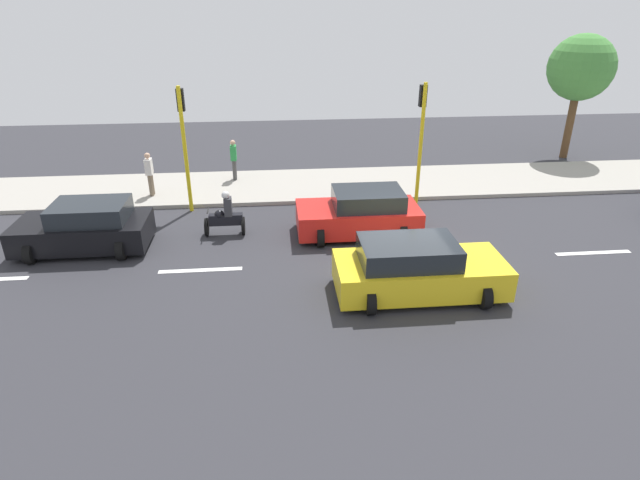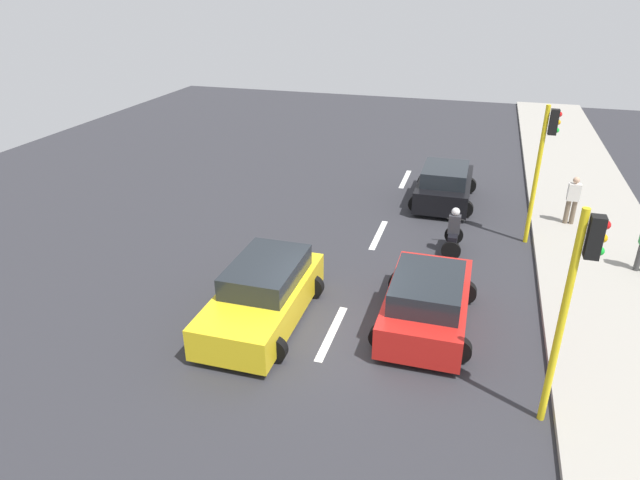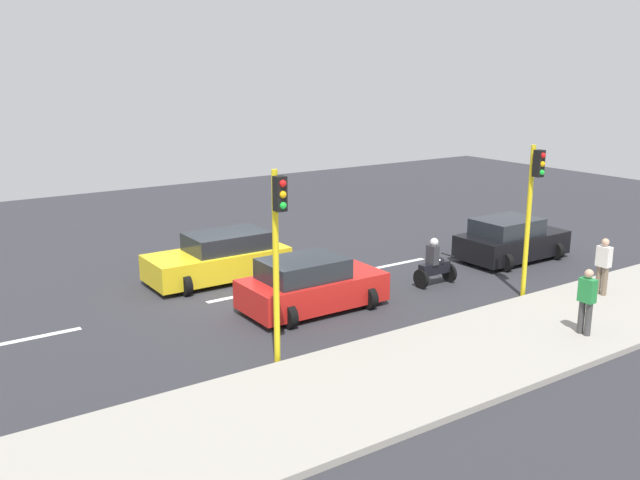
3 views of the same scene
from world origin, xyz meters
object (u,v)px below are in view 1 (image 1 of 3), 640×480
at_px(motorcycle, 225,217).
at_px(traffic_light_midblock, 183,132).
at_px(street_tree_south, 581,68).
at_px(car_black, 85,228).
at_px(pedestrian_near_signal, 150,173).
at_px(pedestrian_by_tree, 234,158).
at_px(car_yellow_cab, 417,269).
at_px(car_red, 360,214).
at_px(traffic_light_corner, 421,127).

distance_m(motorcycle, traffic_light_midblock, 3.60).
bearing_deg(street_tree_south, traffic_light_midblock, 107.26).
distance_m(car_black, pedestrian_near_signal, 4.55).
distance_m(pedestrian_by_tree, traffic_light_midblock, 3.83).
bearing_deg(car_yellow_cab, car_black, 69.14).
xyz_separation_m(car_red, pedestrian_near_signal, (4.05, 7.55, 0.35)).
bearing_deg(traffic_light_corner, motorcycle, 108.59).
bearing_deg(car_yellow_cab, traffic_light_midblock, 45.23).
height_order(traffic_light_corner, street_tree_south, street_tree_south).
bearing_deg(pedestrian_by_tree, motorcycle, 179.89).
relative_size(pedestrian_near_signal, pedestrian_by_tree, 1.00).
bearing_deg(motorcycle, car_black, 98.82).
relative_size(car_yellow_cab, motorcycle, 2.91).
xyz_separation_m(car_red, traffic_light_corner, (2.69, -2.63, 2.22)).
bearing_deg(pedestrian_by_tree, pedestrian_near_signal, 117.93).
height_order(motorcycle, traffic_light_midblock, traffic_light_midblock).
bearing_deg(car_red, traffic_light_corner, -44.33).
bearing_deg(pedestrian_near_signal, car_black, 165.50).
xyz_separation_m(traffic_light_corner, street_tree_south, (5.41, -8.91, 1.28)).
relative_size(car_black, car_red, 0.99).
relative_size(car_yellow_cab, pedestrian_near_signal, 2.63).
xyz_separation_m(pedestrian_near_signal, street_tree_south, (4.05, -19.08, 3.15)).
bearing_deg(motorcycle, pedestrian_by_tree, -0.11).
distance_m(car_red, street_tree_south, 14.52).
distance_m(motorcycle, pedestrian_near_signal, 4.88).
distance_m(car_red, traffic_light_midblock, 6.83).
bearing_deg(motorcycle, street_tree_south, -64.02).
relative_size(car_red, motorcycle, 2.62).
relative_size(car_black, traffic_light_corner, 0.88).
bearing_deg(traffic_light_midblock, street_tree_south, -72.74).
xyz_separation_m(car_black, traffic_light_midblock, (3.03, -2.81, 2.22)).
height_order(motorcycle, traffic_light_corner, traffic_light_corner).
bearing_deg(pedestrian_near_signal, car_red, -118.20).
xyz_separation_m(car_red, street_tree_south, (8.10, -11.54, 3.49)).
bearing_deg(traffic_light_midblock, traffic_light_corner, -90.00).
bearing_deg(car_black, motorcycle, -81.18).
xyz_separation_m(car_black, pedestrian_near_signal, (4.39, -1.14, 0.35)).
bearing_deg(pedestrian_by_tree, car_red, -142.21).
height_order(traffic_light_corner, traffic_light_midblock, same).
bearing_deg(street_tree_south, car_yellow_cab, 138.51).
bearing_deg(motorcycle, car_yellow_cab, -129.08).
bearing_deg(traffic_light_midblock, car_red, -114.63).
bearing_deg(pedestrian_by_tree, street_tree_south, -81.46).
bearing_deg(traffic_light_corner, street_tree_south, -58.74).
distance_m(car_red, motorcycle, 4.44).
height_order(pedestrian_by_tree, traffic_light_midblock, traffic_light_midblock).
xyz_separation_m(car_black, traffic_light_corner, (3.03, -11.31, 2.22)).
xyz_separation_m(motorcycle, traffic_light_midblock, (2.37, 1.44, 2.29)).
height_order(car_black, pedestrian_by_tree, pedestrian_by_tree).
bearing_deg(traffic_light_midblock, motorcycle, -148.85).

